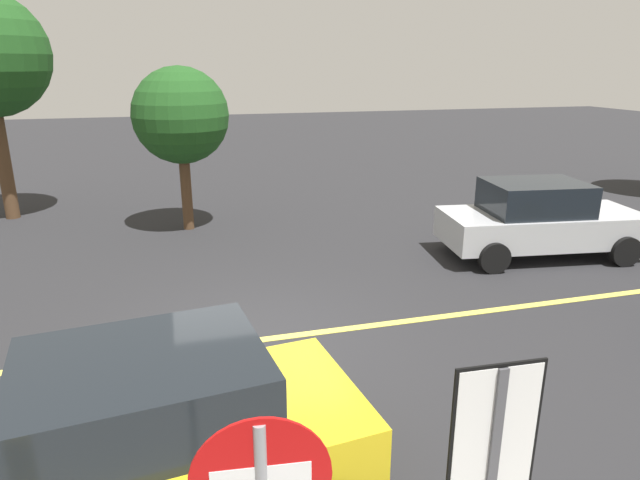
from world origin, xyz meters
The scene contains 6 objects.
ground_plane centered at (0.00, 0.00, 0.00)m, with size 80.00×80.00×0.00m, color #262628.
lane_marking_centre centered at (3.00, 0.00, 0.01)m, with size 28.00×0.16×0.01m, color #E0D14C.
speed_limit_sign centered at (0.50, -5.32, 1.76)m, with size 0.54×0.06×2.52m.
car_yellow_mid_road centered at (-1.68, -3.10, 0.82)m, with size 4.62×2.47×1.63m.
car_silver_crossing centered at (6.52, 2.30, 0.83)m, with size 4.42×2.39×1.66m.
tree_right_verge centered at (-0.76, 6.48, 2.83)m, with size 2.33×2.33×4.02m.
Camera 1 is at (-1.14, -7.57, 4.04)m, focal length 31.04 mm.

